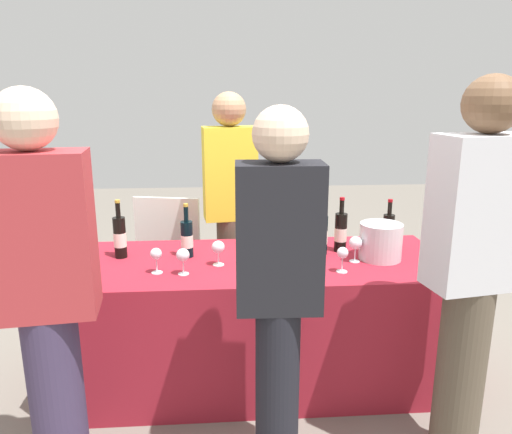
{
  "coord_description": "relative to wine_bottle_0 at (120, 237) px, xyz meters",
  "views": [
    {
      "loc": [
        -0.19,
        -2.57,
        1.66
      ],
      "look_at": [
        0.0,
        0.0,
        0.99
      ],
      "focal_mm": 33.94,
      "sensor_mm": 36.0,
      "label": 1
    }
  ],
  "objects": [
    {
      "name": "menu_board",
      "position": [
        0.18,
        0.78,
        -0.4
      ],
      "size": [
        0.48,
        0.14,
        0.92
      ],
      "primitive_type": "cube",
      "rotation": [
        0.0,
        0.0,
        -0.22
      ],
      "color": "white",
      "rests_on": "ground_plane"
    },
    {
      "name": "wine_glass_2",
      "position": [
        0.56,
        -0.17,
        -0.02
      ],
      "size": [
        0.07,
        0.07,
        0.14
      ],
      "color": "silver",
      "rests_on": "tasting_table"
    },
    {
      "name": "wine_glass_0",
      "position": [
        0.24,
        -0.27,
        -0.02
      ],
      "size": [
        0.06,
        0.06,
        0.14
      ],
      "color": "silver",
      "rests_on": "tasting_table"
    },
    {
      "name": "guest_2",
      "position": [
        1.64,
        -0.82,
        0.09
      ],
      "size": [
        0.42,
        0.27,
        1.73
      ],
      "rotation": [
        0.0,
        0.0,
        0.16
      ],
      "color": "brown",
      "rests_on": "ground_plane"
    },
    {
      "name": "ground_plane",
      "position": [
        0.77,
        -0.1,
        -0.86
      ],
      "size": [
        12.0,
        12.0,
        0.0
      ],
      "primitive_type": "plane",
      "color": "slate"
    },
    {
      "name": "wine_bottle_3",
      "position": [
        1.15,
        -0.02,
        -0.0
      ],
      "size": [
        0.08,
        0.08,
        0.33
      ],
      "color": "black",
      "rests_on": "tasting_table"
    },
    {
      "name": "wine_bottle_5",
      "position": [
        1.58,
        0.06,
        -0.01
      ],
      "size": [
        0.07,
        0.07,
        0.3
      ],
      "color": "black",
      "rests_on": "tasting_table"
    },
    {
      "name": "wine_bottle_1",
      "position": [
        0.38,
        -0.02,
        -0.01
      ],
      "size": [
        0.07,
        0.07,
        0.31
      ],
      "color": "black",
      "rests_on": "tasting_table"
    },
    {
      "name": "guest_1",
      "position": [
        0.81,
        -0.85,
        0.03
      ],
      "size": [
        0.35,
        0.22,
        1.62
      ],
      "rotation": [
        0.0,
        0.0,
        -0.03
      ],
      "color": "black",
      "rests_on": "ground_plane"
    },
    {
      "name": "guest_0",
      "position": [
        -0.1,
        -0.9,
        0.06
      ],
      "size": [
        0.41,
        0.26,
        1.68
      ],
      "rotation": [
        0.0,
        0.0,
        0.11
      ],
      "color": "#3F3351",
      "rests_on": "ground_plane"
    },
    {
      "name": "wine_glass_4",
      "position": [
        1.21,
        -0.32,
        -0.02
      ],
      "size": [
        0.06,
        0.06,
        0.14
      ],
      "color": "silver",
      "rests_on": "tasting_table"
    },
    {
      "name": "wine_bottle_2",
      "position": [
        0.82,
        0.02,
        -0.01
      ],
      "size": [
        0.08,
        0.08,
        0.32
      ],
      "color": "black",
      "rests_on": "tasting_table"
    },
    {
      "name": "wine_glass_5",
      "position": [
        1.32,
        -0.17,
        -0.02
      ],
      "size": [
        0.07,
        0.07,
        0.15
      ],
      "color": "silver",
      "rests_on": "tasting_table"
    },
    {
      "name": "server_pouring",
      "position": [
        0.64,
        0.52,
        0.06
      ],
      "size": [
        0.37,
        0.23,
        1.66
      ],
      "rotation": [
        0.0,
        0.0,
        3.27
      ],
      "color": "brown",
      "rests_on": "ground_plane"
    },
    {
      "name": "wine_bottle_0",
      "position": [
        0.0,
        0.0,
        0.0
      ],
      "size": [
        0.07,
        0.07,
        0.34
      ],
      "color": "black",
      "rests_on": "tasting_table"
    },
    {
      "name": "wine_bottle_4",
      "position": [
        1.28,
        0.02,
        -0.0
      ],
      "size": [
        0.07,
        0.07,
        0.33
      ],
      "color": "black",
      "rests_on": "tasting_table"
    },
    {
      "name": "ice_bucket",
      "position": [
        1.47,
        -0.13,
        -0.02
      ],
      "size": [
        0.24,
        0.24,
        0.21
      ],
      "primitive_type": "cylinder",
      "color": "silver",
      "rests_on": "tasting_table"
    },
    {
      "name": "wine_glass_3",
      "position": [
        0.88,
        -0.32,
        -0.03
      ],
      "size": [
        0.07,
        0.07,
        0.13
      ],
      "color": "silver",
      "rests_on": "tasting_table"
    },
    {
      "name": "wine_glass_1",
      "position": [
        0.38,
        -0.3,
        -0.02
      ],
      "size": [
        0.07,
        0.07,
        0.14
      ],
      "color": "silver",
      "rests_on": "tasting_table"
    },
    {
      "name": "tasting_table",
      "position": [
        0.77,
        -0.1,
        -0.49
      ],
      "size": [
        2.15,
        0.82,
        0.74
      ],
      "primitive_type": "cube",
      "color": "maroon",
      "rests_on": "ground_plane"
    }
  ]
}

